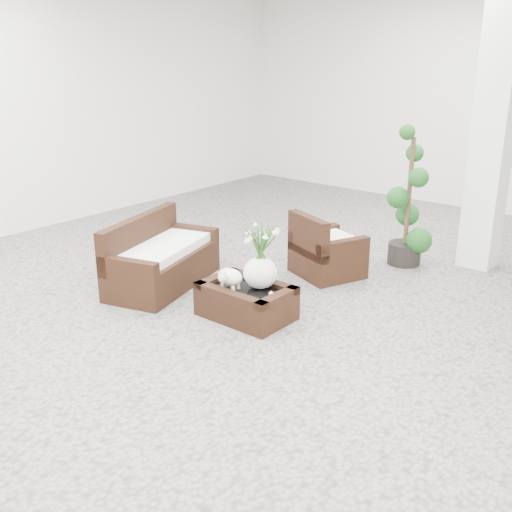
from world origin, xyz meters
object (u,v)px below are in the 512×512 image
Objects in this scene: armchair at (328,244)px; loveseat at (162,253)px; coffee_table at (246,303)px; topiary at (409,198)px.

loveseat reaches higher than armchair.
armchair is (-0.04, 1.54, 0.22)m from coffee_table.
loveseat is (-1.30, 0.06, 0.23)m from coffee_table.
loveseat reaches higher than coffee_table.
loveseat is 3.04m from topiary.
coffee_table is 1.18× the size of armchair.
topiary is (0.49, 2.48, 0.69)m from coffee_table.
armchair is 0.45× the size of topiary.
coffee_table is at bearing -101.13° from topiary.
loveseat is at bearing -126.37° from topiary.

